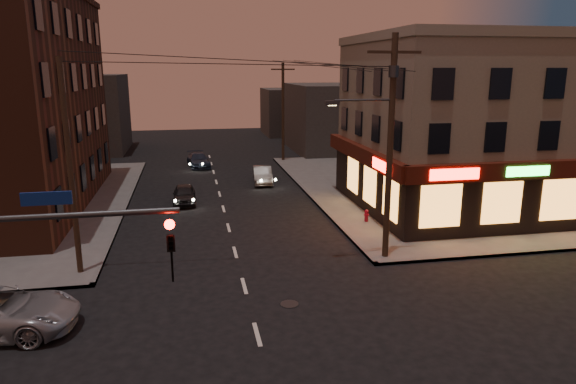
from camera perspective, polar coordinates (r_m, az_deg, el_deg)
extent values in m
plane|color=black|center=(17.88, -3.45, -15.52)|extent=(120.00, 120.00, 0.00)
cube|color=#514F4C|center=(40.78, 18.60, 0.71)|extent=(24.00, 28.00, 0.15)
cube|color=gray|center=(34.29, 20.81, 6.82)|extent=(15.00, 12.00, 10.00)
cube|color=gray|center=(34.15, 21.57, 15.59)|extent=(15.20, 12.20, 0.50)
cube|color=black|center=(30.01, 26.16, -0.98)|extent=(15.12, 0.25, 3.40)
cube|color=black|center=(31.59, 8.71, 0.96)|extent=(0.25, 12.12, 3.40)
cube|color=#41130A|center=(29.42, 26.87, 2.27)|extent=(15.60, 0.50, 0.90)
cube|color=#41130A|center=(31.15, 8.30, 4.17)|extent=(0.50, 12.60, 0.90)
cube|color=#FF140C|center=(26.28, 18.04, 1.88)|extent=(2.60, 0.06, 0.55)
cube|color=#26FF3F|center=(28.43, 25.12, 2.11)|extent=(2.40, 0.06, 0.50)
cube|color=#FF140C|center=(27.55, 10.36, 2.86)|extent=(0.06, 2.60, 0.55)
cube|color=#FF9938|center=(29.51, 25.42, -0.93)|extent=(12.40, 0.08, 2.20)
cube|color=#FF9938|center=(30.60, 9.07, 0.73)|extent=(0.08, 8.40, 2.20)
cube|color=#3F3D3A|center=(56.07, 5.64, 8.27)|extent=(10.00, 12.00, 7.00)
cube|color=#3F3D3A|center=(58.73, -22.03, 8.08)|extent=(9.00, 10.00, 8.00)
cube|color=#3F3D3A|center=(69.16, 0.69, 8.93)|extent=(8.00, 8.00, 6.00)
cylinder|color=#382619|center=(23.30, 11.26, 4.61)|extent=(0.28, 0.28, 10.00)
cube|color=#382619|center=(23.03, 11.75, 14.98)|extent=(2.40, 0.12, 0.12)
cylinder|color=#333538|center=(23.02, 11.66, 12.99)|extent=(0.44, 0.44, 0.50)
cylinder|color=#333538|center=(22.60, 8.41, 10.07)|extent=(2.60, 0.10, 0.10)
cube|color=#333538|center=(22.19, 4.94, 9.84)|extent=(0.60, 0.25, 0.18)
cube|color=#FFD88C|center=(22.19, 4.93, 9.58)|extent=(0.35, 0.15, 0.04)
cylinder|color=#382619|center=(48.46, -0.56, 8.86)|extent=(0.26, 0.26, 9.00)
cylinder|color=#382619|center=(22.88, -23.05, 2.34)|extent=(0.24, 0.24, 9.00)
cylinder|color=#333538|center=(10.55, -24.01, -2.45)|extent=(4.40, 0.12, 0.12)
imported|color=black|center=(10.41, -12.94, -4.67)|extent=(0.16, 0.20, 1.00)
sphere|color=#FF0C05|center=(10.22, -13.03, -3.54)|extent=(0.20, 0.20, 0.20)
cube|color=navy|center=(10.51, -25.25, -0.66)|extent=(0.90, 0.05, 0.25)
imported|color=black|center=(34.35, -11.46, -0.25)|extent=(1.47, 3.60, 1.22)
imported|color=#63605C|center=(39.63, -2.86, 1.91)|extent=(1.68, 4.02, 1.29)
imported|color=#1C2739|center=(46.86, -9.92, 3.51)|extent=(2.22, 4.43, 1.23)
cylinder|color=maroon|center=(29.64, 8.70, -2.72)|extent=(0.25, 0.25, 0.56)
sphere|color=maroon|center=(29.55, 8.72, -2.15)|extent=(0.22, 0.22, 0.22)
cylinder|color=maroon|center=(29.61, 8.70, -2.51)|extent=(0.32, 0.19, 0.11)
cylinder|color=maroon|center=(29.61, 8.70, -2.51)|extent=(0.19, 0.32, 0.11)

